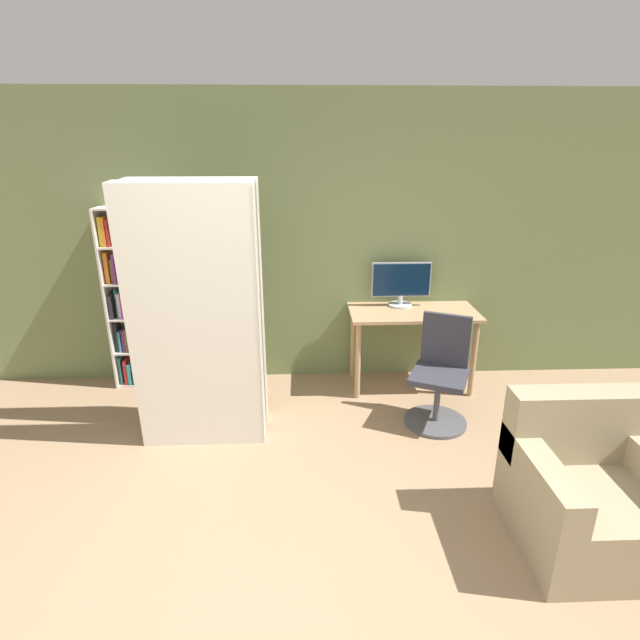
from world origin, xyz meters
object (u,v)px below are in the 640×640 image
(monitor, at_px, (401,283))
(office_chair, at_px, (440,381))
(bookshelf, at_px, (140,305))
(mattress_far, at_px, (203,310))
(armchair, at_px, (590,492))
(mattress_near, at_px, (196,323))

(monitor, relative_size, office_chair, 0.61)
(bookshelf, height_order, mattress_far, mattress_far)
(monitor, height_order, armchair, monitor)
(office_chair, bearing_deg, bookshelf, 162.47)
(bookshelf, xyz_separation_m, mattress_far, (0.75, -0.81, 0.21))
(monitor, xyz_separation_m, bookshelf, (-2.46, 0.03, -0.20))
(office_chair, distance_m, mattress_far, 2.02)
(bookshelf, distance_m, mattress_far, 1.13)
(mattress_near, xyz_separation_m, armchair, (2.45, -1.09, -0.69))
(office_chair, bearing_deg, mattress_far, 179.06)
(monitor, relative_size, mattress_near, 0.28)
(monitor, height_order, bookshelf, bookshelf)
(mattress_far, bearing_deg, armchair, -29.48)
(office_chair, relative_size, bookshelf, 0.53)
(monitor, distance_m, mattress_far, 1.88)
(mattress_near, distance_m, armchair, 2.76)
(office_chair, relative_size, armchair, 1.07)
(mattress_far, bearing_deg, bookshelf, 132.83)
(office_chair, xyz_separation_m, mattress_near, (-1.91, -0.26, 0.64))
(office_chair, height_order, mattress_near, mattress_near)
(mattress_near, bearing_deg, office_chair, 7.73)
(monitor, height_order, mattress_far, mattress_far)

